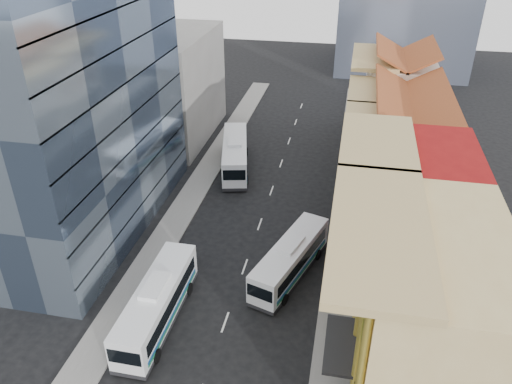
% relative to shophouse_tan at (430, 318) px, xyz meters
% --- Properties ---
extents(sidewalk_right, '(3.00, 90.00, 0.15)m').
position_rel_shophouse_tan_xyz_m(sidewalk_right, '(-5.50, 17.00, -5.92)').
color(sidewalk_right, slate).
rests_on(sidewalk_right, ground).
extents(sidewalk_left, '(3.00, 90.00, 0.15)m').
position_rel_shophouse_tan_xyz_m(sidewalk_left, '(-22.50, 17.00, -5.92)').
color(sidewalk_left, slate).
rests_on(sidewalk_left, ground).
extents(shophouse_tan, '(8.00, 14.00, 12.00)m').
position_rel_shophouse_tan_xyz_m(shophouse_tan, '(0.00, 0.00, 0.00)').
color(shophouse_tan, '#D8BD7C').
rests_on(shophouse_tan, ground).
extents(shophouse_red, '(8.00, 10.00, 12.00)m').
position_rel_shophouse_tan_xyz_m(shophouse_red, '(0.00, 12.00, 0.00)').
color(shophouse_red, maroon).
rests_on(shophouse_red, ground).
extents(shophouse_cream_near, '(8.00, 9.00, 10.00)m').
position_rel_shophouse_tan_xyz_m(shophouse_cream_near, '(0.00, 21.50, -1.00)').
color(shophouse_cream_near, silver).
rests_on(shophouse_cream_near, ground).
extents(shophouse_cream_mid, '(8.00, 9.00, 10.00)m').
position_rel_shophouse_tan_xyz_m(shophouse_cream_mid, '(0.00, 30.50, -1.00)').
color(shophouse_cream_mid, silver).
rests_on(shophouse_cream_mid, ground).
extents(shophouse_cream_far, '(8.00, 12.00, 11.00)m').
position_rel_shophouse_tan_xyz_m(shophouse_cream_far, '(0.00, 41.00, -0.50)').
color(shophouse_cream_far, silver).
rests_on(shophouse_cream_far, ground).
extents(office_tower, '(12.00, 26.00, 30.00)m').
position_rel_shophouse_tan_xyz_m(office_tower, '(-31.00, 14.00, 9.00)').
color(office_tower, '#44546B').
rests_on(office_tower, ground).
extents(office_block_far, '(10.00, 18.00, 14.00)m').
position_rel_shophouse_tan_xyz_m(office_block_far, '(-30.00, 37.00, 1.00)').
color(office_block_far, gray).
rests_on(office_block_far, ground).
extents(bus_left_near, '(2.79, 11.59, 3.71)m').
position_rel_shophouse_tan_xyz_m(bus_left_near, '(-19.06, 2.14, -4.14)').
color(bus_left_near, white).
rests_on(bus_left_near, ground).
extents(bus_left_far, '(5.55, 12.67, 3.96)m').
position_rel_shophouse_tan_xyz_m(bus_left_far, '(-19.31, 28.49, -4.02)').
color(bus_left_far, silver).
rests_on(bus_left_far, ground).
extents(bus_right, '(5.79, 11.19, 3.51)m').
position_rel_shophouse_tan_xyz_m(bus_right, '(-9.90, 9.68, -4.25)').
color(bus_right, silver).
rests_on(bus_right, ground).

